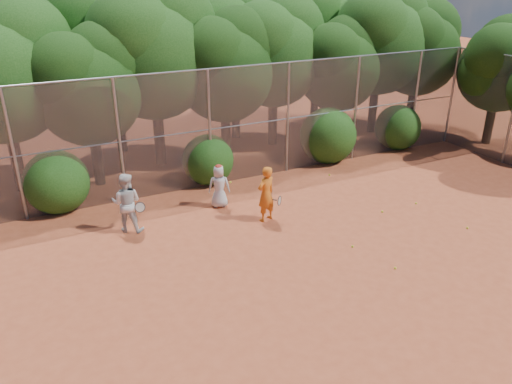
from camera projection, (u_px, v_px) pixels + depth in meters
ground at (333, 258)px, 13.01m from camera, size 80.00×80.00×0.00m
fence_back at (234, 125)px, 17.04m from camera, size 20.05×0.09×4.03m
tree_2 at (88, 81)px, 16.17m from camera, size 3.99×3.47×5.47m
tree_3 at (153, 47)px, 17.68m from camera, size 4.89×4.26×6.70m
tree_4 at (225, 62)px, 18.45m from camera, size 4.19×3.64×5.73m
tree_5 at (274, 47)px, 20.01m from camera, size 4.51×3.92×6.17m
tree_6 at (339, 61)px, 20.43m from camera, size 3.86×3.36×5.29m
tree_7 at (380, 36)px, 21.61m from camera, size 4.77×4.14×6.53m
tree_8 at (419, 45)px, 22.35m from camera, size 4.25×3.70×5.82m
tree_10 at (111, 35)px, 18.99m from camera, size 5.15×4.48×7.06m
tree_11 at (235, 41)px, 20.87m from camera, size 4.64×4.03×6.35m
tree_12 at (319, 26)px, 23.04m from camera, size 5.02×4.37×6.88m
tree_13 at (502, 62)px, 20.36m from camera, size 3.86×3.36×5.29m
bush_0 at (56, 179)px, 15.34m from camera, size 2.00×2.00×2.00m
bush_1 at (208, 158)px, 17.40m from camera, size 1.80×1.80×1.80m
bush_2 at (328, 133)px, 19.34m from camera, size 2.20×2.20×2.20m
bush_3 at (398, 125)px, 20.82m from camera, size 1.90×1.90×1.90m
player_yellow at (266, 194)px, 14.68m from camera, size 0.83×0.60×1.71m
player_teen at (219, 186)px, 15.61m from camera, size 0.80×0.67×1.42m
player_white at (127, 203)px, 14.08m from camera, size 1.07×1.00×1.75m
ball_0 at (382, 211)px, 15.47m from camera, size 0.07×0.07×0.07m
ball_1 at (416, 203)px, 16.01m from camera, size 0.07×0.07×0.07m
ball_2 at (395, 268)px, 12.53m from camera, size 0.07×0.07×0.07m
ball_3 at (467, 228)px, 14.49m from camera, size 0.07×0.07×0.07m
ball_4 at (353, 246)px, 13.51m from camera, size 0.07×0.07×0.07m
ball_5 at (329, 175)px, 18.23m from camera, size 0.07×0.07×0.07m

